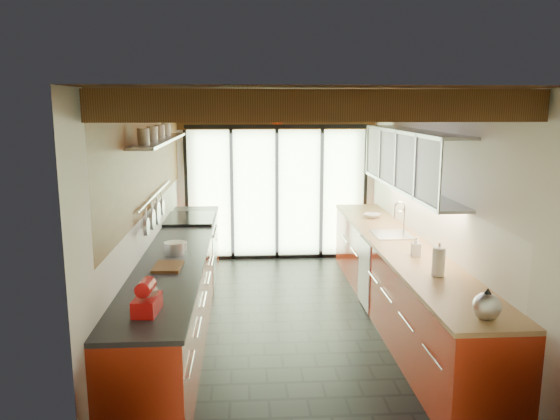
% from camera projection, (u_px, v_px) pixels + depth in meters
% --- Properties ---
extents(ground, '(5.50, 5.50, 0.00)m').
position_uv_depth(ground, '(291.00, 321.00, 6.36)').
color(ground, black).
rests_on(ground, ground).
extents(room_shell, '(5.50, 5.50, 5.50)m').
position_uv_depth(room_shell, '(291.00, 181.00, 6.05)').
color(room_shell, silver).
rests_on(room_shell, ground).
extents(ceiling_beams, '(3.14, 5.06, 4.90)m').
position_uv_depth(ceiling_beams, '(289.00, 107.00, 6.27)').
color(ceiling_beams, '#593316').
rests_on(ceiling_beams, ground).
extents(glass_door, '(2.95, 0.10, 2.90)m').
position_uv_depth(glass_door, '(277.00, 157.00, 8.69)').
color(glass_door, '#C6EAAD').
rests_on(glass_door, ground).
extents(left_counter, '(0.68, 5.00, 0.92)m').
position_uv_depth(left_counter, '(179.00, 286.00, 6.19)').
color(left_counter, '#AD2A13').
rests_on(left_counter, ground).
extents(range_stove, '(0.66, 0.90, 0.97)m').
position_uv_depth(range_stove, '(191.00, 252.00, 7.61)').
color(range_stove, silver).
rests_on(range_stove, ground).
extents(right_counter, '(0.68, 5.00, 0.92)m').
position_uv_depth(right_counter, '(399.00, 281.00, 6.36)').
color(right_counter, '#AD2A13').
rests_on(right_counter, ground).
extents(sink_assembly, '(0.45, 0.52, 0.43)m').
position_uv_depth(sink_assembly, '(393.00, 232.00, 6.65)').
color(sink_assembly, silver).
rests_on(sink_assembly, right_counter).
extents(upper_cabinets_right, '(0.34, 3.00, 3.00)m').
position_uv_depth(upper_cabinets_right, '(410.00, 160.00, 6.40)').
color(upper_cabinets_right, silver).
rests_on(upper_cabinets_right, ground).
extents(left_wall_fixtures, '(0.28, 2.60, 0.96)m').
position_uv_depth(left_wall_fixtures, '(159.00, 160.00, 6.05)').
color(left_wall_fixtures, silver).
rests_on(left_wall_fixtures, ground).
extents(stand_mixer, '(0.20, 0.32, 0.27)m').
position_uv_depth(stand_mixer, '(147.00, 299.00, 4.16)').
color(stand_mixer, red).
rests_on(stand_mixer, left_counter).
extents(pot_large, '(0.21, 0.21, 0.13)m').
position_uv_depth(pot_large, '(174.00, 248.00, 5.79)').
color(pot_large, silver).
rests_on(pot_large, left_counter).
extents(pot_small, '(0.27, 0.27, 0.09)m').
position_uv_depth(pot_small, '(176.00, 246.00, 5.97)').
color(pot_small, silver).
rests_on(pot_small, left_counter).
extents(cutting_board, '(0.28, 0.38, 0.03)m').
position_uv_depth(cutting_board, '(168.00, 267.00, 5.31)').
color(cutting_board, brown).
rests_on(cutting_board, left_counter).
extents(kettle, '(0.23, 0.27, 0.25)m').
position_uv_depth(kettle, '(487.00, 305.00, 4.04)').
color(kettle, silver).
rests_on(kettle, right_counter).
extents(paper_towel, '(0.16, 0.16, 0.32)m').
position_uv_depth(paper_towel, '(439.00, 262.00, 5.05)').
color(paper_towel, white).
rests_on(paper_towel, right_counter).
extents(soap_bottle, '(0.11, 0.11, 0.21)m').
position_uv_depth(soap_bottle, '(416.00, 246.00, 5.71)').
color(soap_bottle, silver).
rests_on(soap_bottle, right_counter).
extents(bowl, '(0.31, 0.31, 0.06)m').
position_uv_depth(bowl, '(372.00, 216.00, 7.68)').
color(bowl, silver).
rests_on(bowl, right_counter).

